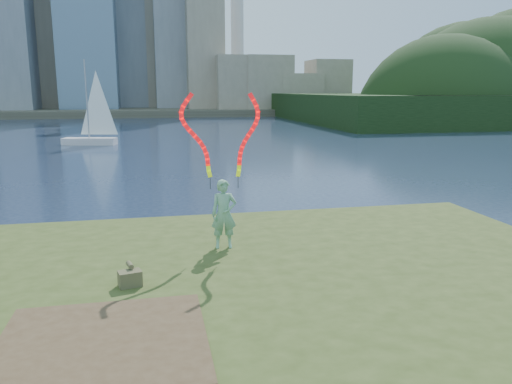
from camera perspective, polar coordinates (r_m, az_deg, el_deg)
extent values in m
plane|color=#19253F|center=(11.66, -4.40, -11.81)|extent=(320.00, 320.00, 0.00)
cube|color=#334117|center=(9.36, -2.33, -16.95)|extent=(20.00, 18.00, 0.30)
cube|color=#334117|center=(9.51, -2.65, -14.78)|extent=(17.00, 15.00, 0.30)
cube|color=#334117|center=(9.58, -2.86, -12.92)|extent=(14.00, 12.00, 0.30)
cube|color=#47331E|center=(8.39, -17.13, -16.00)|extent=(3.20, 3.00, 0.02)
cube|color=#464233|center=(105.70, -11.22, 9.20)|extent=(320.00, 40.00, 1.20)
cube|color=black|center=(90.37, 27.10, 8.69)|extent=(70.00, 42.00, 4.00)
imported|color=#207942|center=(12.21, -3.68, -2.53)|extent=(0.65, 0.45, 1.70)
cylinder|color=black|center=(12.14, -5.26, 1.06)|extent=(0.02, 0.02, 0.30)
cylinder|color=black|center=(12.18, -2.06, 1.14)|extent=(0.02, 0.02, 0.30)
cube|color=brown|center=(10.33, -14.20, -9.57)|extent=(0.50, 0.39, 0.31)
cylinder|color=brown|center=(10.45, -14.22, -8.09)|extent=(0.17, 0.31, 0.10)
cube|color=silver|center=(45.27, -18.48, 5.48)|extent=(4.65, 2.41, 0.62)
cylinder|color=gray|center=(45.07, -18.76, 9.86)|extent=(0.12, 0.12, 6.75)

